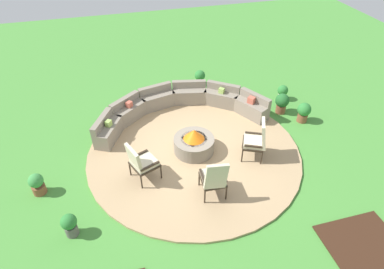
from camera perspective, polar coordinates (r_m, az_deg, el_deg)
The scene contains 14 objects.
ground_plane at distance 8.79m, azimuth 0.34°, elevation -3.08°, with size 24.00×24.00×0.00m, color #478C38.
patio_circle at distance 8.77m, azimuth 0.34°, elevation -2.94°, with size 5.65×5.65×0.06m, color tan.
mulch_bed_right at distance 7.70m, azimuth 28.19°, elevation -17.10°, with size 1.53×1.46×0.04m, color #382114.
fire_pit at distance 8.58m, azimuth 0.35°, elevation -1.46°, with size 1.07×1.07×0.69m.
curved_stone_bench at distance 9.97m, azimuth -2.52°, elevation 5.05°, with size 5.16×2.17×0.69m.
lounge_chair_front_left at distance 7.72m, azimuth -8.95°, elevation -4.70°, with size 0.78×0.77×1.06m.
lounge_chair_front_right at distance 7.25m, azimuth 3.89°, elevation -7.57°, with size 0.57×0.61×1.10m.
lounge_chair_back_left at distance 8.38m, azimuth 11.37°, elevation -0.78°, with size 0.74×0.77×1.12m.
potted_plant_0 at distance 10.46m, azimuth 15.48°, elevation 5.46°, with size 0.43×0.43×0.65m.
potted_plant_1 at distance 7.26m, azimuth -20.64°, elevation -14.53°, with size 0.33×0.33×0.57m.
potted_plant_2 at distance 11.65m, azimuth 1.39°, elevation 10.06°, with size 0.37×0.37×0.53m.
potted_plant_3 at distance 8.36m, azimuth -25.51°, elevation -7.78°, with size 0.34×0.34×0.56m.
potted_plant_4 at distance 10.26m, azimuth 18.99°, elevation 3.84°, with size 0.40×0.40×0.62m.
potted_plant_5 at distance 11.18m, azimuth 15.56°, elevation 7.21°, with size 0.34×0.34×0.51m.
Camera 1 is at (-1.77, -6.34, 5.82)m, focal length 30.46 mm.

